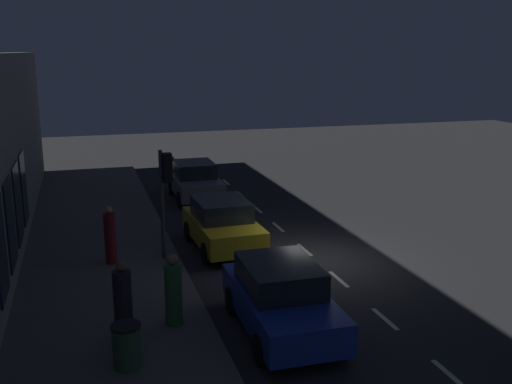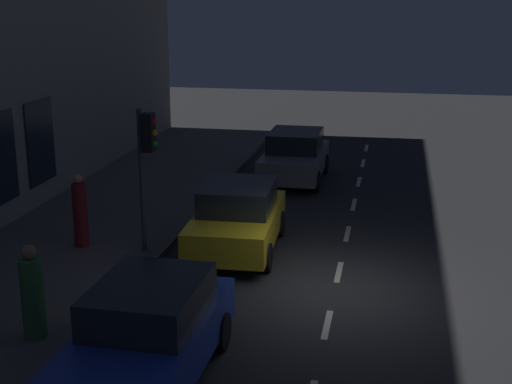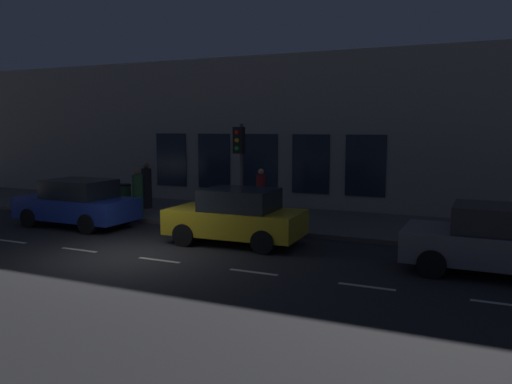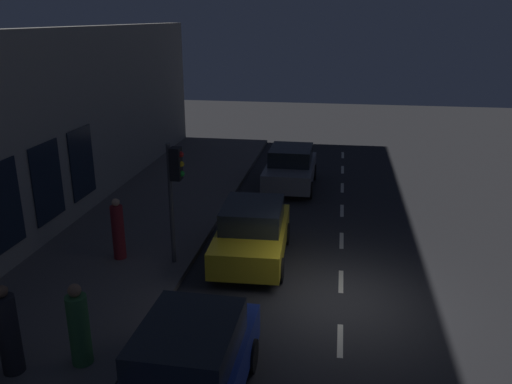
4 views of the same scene
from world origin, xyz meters
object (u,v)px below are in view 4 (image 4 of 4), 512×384
object	(u,v)px
parked_car_0	(252,233)
parked_car_2	(187,370)
pedestrian_2	(79,327)
pedestrian_0	(118,231)
pedestrian_1	(8,333)
parked_car_1	(290,168)
traffic_light	(175,178)

from	to	relation	value
parked_car_0	parked_car_2	xyz separation A→B (m)	(0.10, 5.97, 0.00)
parked_car_2	pedestrian_2	size ratio (longest dim) A/B	2.45
pedestrian_0	parked_car_2	bearing A→B (deg)	-33.51
parked_car_2	pedestrian_2	world-z (taller)	pedestrian_2
parked_car_2	pedestrian_1	distance (m)	3.45
parked_car_1	pedestrian_0	bearing A→B (deg)	62.51
parked_car_2	pedestrian_0	world-z (taller)	pedestrian_0
parked_car_0	pedestrian_1	distance (m)	6.70
traffic_light	parked_car_2	distance (m)	5.72
traffic_light	pedestrian_1	xyz separation A→B (m)	(1.67, 4.88, -1.54)
parked_car_1	pedestrian_1	bearing A→B (deg)	72.61
parked_car_0	parked_car_1	bearing A→B (deg)	-95.61
parked_car_2	pedestrian_1	world-z (taller)	pedestrian_1
pedestrian_1	traffic_light	bearing A→B (deg)	83.41
pedestrian_1	parked_car_2	bearing A→B (deg)	7.63
pedestrian_2	parked_car_2	bearing A→B (deg)	-66.79
pedestrian_1	pedestrian_2	distance (m)	1.22
parked_car_0	pedestrian_2	size ratio (longest dim) A/B	2.33
pedestrian_1	parked_car_1	bearing A→B (deg)	84.62
parked_car_0	parked_car_1	world-z (taller)	same
traffic_light	pedestrian_0	size ratio (longest dim) A/B	1.90
traffic_light	parked_car_1	distance (m)	7.99
pedestrian_2	parked_car_0	bearing A→B (deg)	16.18
pedestrian_2	parked_car_1	bearing A→B (deg)	27.49
traffic_light	parked_car_1	xyz separation A→B (m)	(-2.27, -7.47, -1.72)
parked_car_0	pedestrian_1	world-z (taller)	pedestrian_1
parked_car_2	traffic_light	bearing A→B (deg)	-70.17
traffic_light	parked_car_0	size ratio (longest dim) A/B	0.84
pedestrian_0	pedestrian_1	xyz separation A→B (m)	(0.01, 4.89, 0.02)
traffic_light	parked_car_2	size ratio (longest dim) A/B	0.80
parked_car_2	pedestrian_1	xyz separation A→B (m)	(3.44, -0.28, 0.18)
pedestrian_1	pedestrian_2	world-z (taller)	pedestrian_1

